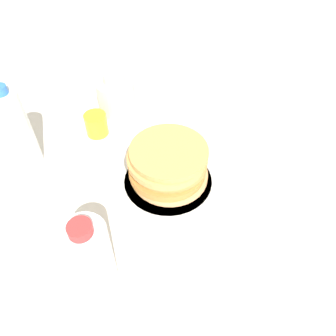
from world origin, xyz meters
name	(u,v)px	position (x,y,z in m)	size (l,w,h in m)	color
ground_plane	(158,186)	(0.00, 0.00, 0.00)	(4.00, 4.00, 0.00)	silver
plate	(168,181)	(-0.01, -0.02, 0.01)	(0.23, 0.23, 0.01)	silver
pancake_stack	(168,165)	(-0.01, -0.02, 0.06)	(0.19, 0.19, 0.10)	tan
juice_glass	(96,124)	(0.26, -0.03, 0.03)	(0.06, 0.06, 0.06)	yellow
cream_jug	(116,96)	(0.29, -0.14, 0.05)	(0.11, 0.11, 0.13)	beige
water_bottle_near	(17,130)	(0.30, 0.16, 0.11)	(0.07, 0.07, 0.23)	silver
water_bottle_mid	(91,261)	(-0.08, 0.26, 0.10)	(0.08, 0.08, 0.21)	white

